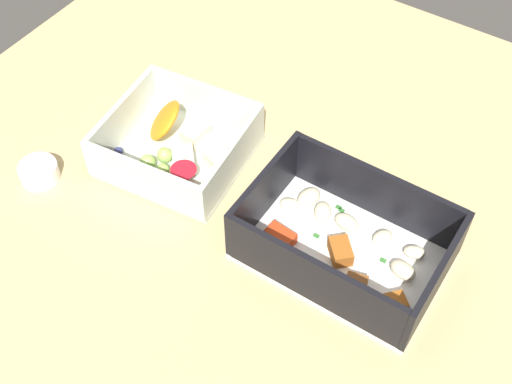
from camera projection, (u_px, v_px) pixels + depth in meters
table_surface at (252, 198)px, 74.29cm from camera, size 80.00×80.00×2.00cm
pasta_container at (345, 242)px, 66.67cm from camera, size 19.53×13.20×6.90cm
fruit_bowl at (179, 147)px, 75.17cm from camera, size 16.07×15.38×5.55cm
paper_cup_liner at (39, 172)px, 74.15cm from camera, size 4.27×4.27×1.88cm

